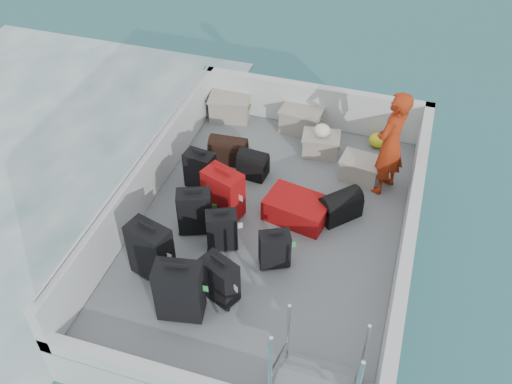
# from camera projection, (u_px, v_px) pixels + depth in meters

# --- Properties ---
(ground) EXTENTS (160.00, 160.00, 0.00)m
(ground) POSITION_uv_depth(u_px,v_px,m) (268.00, 258.00, 7.84)
(ground) COLOR #195958
(ground) RESTS_ON ground
(ferry_hull) EXTENTS (3.60, 5.00, 0.60)m
(ferry_hull) POSITION_uv_depth(u_px,v_px,m) (269.00, 243.00, 7.64)
(ferry_hull) COLOR silver
(ferry_hull) RESTS_ON ground
(deck) EXTENTS (3.30, 4.70, 0.02)m
(deck) POSITION_uv_depth(u_px,v_px,m) (269.00, 227.00, 7.44)
(deck) COLOR slate
(deck) RESTS_ON ferry_hull
(deck_fittings) EXTENTS (3.60, 5.00, 0.90)m
(deck_fittings) POSITION_uv_depth(u_px,v_px,m) (289.00, 229.00, 6.88)
(deck_fittings) COLOR silver
(deck_fittings) RESTS_ON deck
(suitcase_0) EXTENTS (0.56, 0.41, 0.77)m
(suitcase_0) POSITION_uv_depth(u_px,v_px,m) (151.00, 252.00, 6.59)
(suitcase_0) COLOR black
(suitcase_0) RESTS_ON deck
(suitcase_1) EXTENTS (0.48, 0.38, 0.63)m
(suitcase_1) POSITION_uv_depth(u_px,v_px,m) (195.00, 212.00, 7.18)
(suitcase_1) COLOR black
(suitcase_1) RESTS_ON deck
(suitcase_2) EXTENTS (0.43, 0.29, 0.58)m
(suitcase_2) POSITION_uv_depth(u_px,v_px,m) (200.00, 171.00, 7.82)
(suitcase_2) COLOR black
(suitcase_2) RESTS_ON deck
(suitcase_3) EXTENTS (0.55, 0.38, 0.77)m
(suitcase_3) POSITION_uv_depth(u_px,v_px,m) (180.00, 292.00, 6.16)
(suitcase_3) COLOR black
(suitcase_3) RESTS_ON deck
(suitcase_4) EXTENTS (0.43, 0.35, 0.56)m
(suitcase_4) POSITION_uv_depth(u_px,v_px,m) (222.00, 231.00, 6.98)
(suitcase_4) COLOR black
(suitcase_4) RESTS_ON deck
(suitcase_5) EXTENTS (0.58, 0.46, 0.69)m
(suitcase_5) POSITION_uv_depth(u_px,v_px,m) (223.00, 194.00, 7.39)
(suitcase_5) COLOR #9E0E0C
(suitcase_5) RESTS_ON deck
(suitcase_6) EXTENTS (0.49, 0.40, 0.59)m
(suitcase_6) POSITION_uv_depth(u_px,v_px,m) (220.00, 280.00, 6.39)
(suitcase_6) COLOR black
(suitcase_6) RESTS_ON deck
(suitcase_7) EXTENTS (0.42, 0.34, 0.52)m
(suitcase_7) POSITION_uv_depth(u_px,v_px,m) (275.00, 250.00, 6.78)
(suitcase_7) COLOR black
(suitcase_7) RESTS_ON deck
(suitcase_8) EXTENTS (0.88, 0.66, 0.32)m
(suitcase_8) POSITION_uv_depth(u_px,v_px,m) (297.00, 209.00, 7.45)
(suitcase_8) COLOR #9E0E0C
(suitcase_8) RESTS_ON deck
(duffel_0) EXTENTS (0.56, 0.33, 0.32)m
(duffel_0) POSITION_uv_depth(u_px,v_px,m) (228.00, 152.00, 8.35)
(duffel_0) COLOR black
(duffel_0) RESTS_ON deck
(duffel_1) EXTENTS (0.43, 0.33, 0.32)m
(duffel_1) POSITION_uv_depth(u_px,v_px,m) (253.00, 166.00, 8.10)
(duffel_1) COLOR black
(duffel_1) RESTS_ON deck
(duffel_2) EXTENTS (0.59, 0.60, 0.32)m
(duffel_2) POSITION_uv_depth(u_px,v_px,m) (340.00, 207.00, 7.47)
(duffel_2) COLOR black
(duffel_2) RESTS_ON deck
(crate_0) EXTENTS (0.67, 0.51, 0.37)m
(crate_0) POSITION_uv_depth(u_px,v_px,m) (230.00, 108.00, 9.16)
(crate_0) COLOR #AAA294
(crate_0) RESTS_ON deck
(crate_1) EXTENTS (0.64, 0.47, 0.36)m
(crate_1) POSITION_uv_depth(u_px,v_px,m) (301.00, 121.00, 8.90)
(crate_1) COLOR #AAA294
(crate_1) RESTS_ON deck
(crate_2) EXTENTS (0.55, 0.42, 0.31)m
(crate_2) POSITION_uv_depth(u_px,v_px,m) (321.00, 145.00, 8.47)
(crate_2) COLOR #AAA294
(crate_2) RESTS_ON deck
(crate_3) EXTENTS (0.57, 0.43, 0.32)m
(crate_3) POSITION_uv_depth(u_px,v_px,m) (360.00, 170.00, 8.04)
(crate_3) COLOR #AAA294
(crate_3) RESTS_ON deck
(yellow_bag) EXTENTS (0.28, 0.26, 0.22)m
(yellow_bag) POSITION_uv_depth(u_px,v_px,m) (378.00, 140.00, 8.64)
(yellow_bag) COLOR yellow
(yellow_bag) RESTS_ON deck
(white_bag) EXTENTS (0.24, 0.24, 0.18)m
(white_bag) POSITION_uv_depth(u_px,v_px,m) (322.00, 132.00, 8.30)
(white_bag) COLOR white
(white_bag) RESTS_ON crate_2
(passenger) EXTENTS (0.58, 0.67, 1.54)m
(passenger) POSITION_uv_depth(u_px,v_px,m) (391.00, 144.00, 7.48)
(passenger) COLOR red
(passenger) RESTS_ON deck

